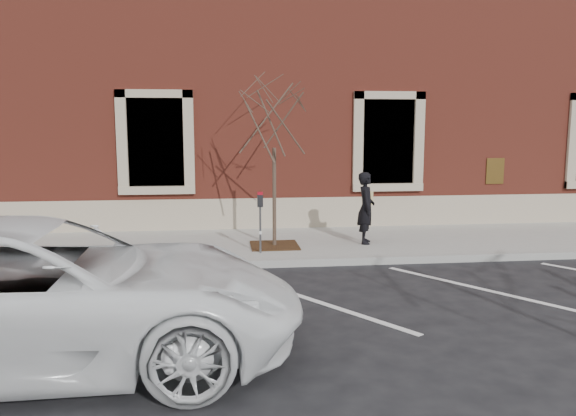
{
  "coord_description": "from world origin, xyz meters",
  "views": [
    {
      "loc": [
        -1.36,
        -10.95,
        2.78
      ],
      "look_at": [
        0.0,
        0.6,
        1.1
      ],
      "focal_mm": 35.0,
      "sensor_mm": 36.0,
      "label": 1
    }
  ],
  "objects": [
    {
      "name": "ground",
      "position": [
        0.0,
        0.0,
        0.0
      ],
      "size": [
        120.0,
        120.0,
        0.0
      ],
      "primitive_type": "plane",
      "color": "#28282B",
      "rests_on": "ground"
    },
    {
      "name": "sidewalk_near",
      "position": [
        0.0,
        1.75,
        0.07
      ],
      "size": [
        40.0,
        3.5,
        0.15
      ],
      "primitive_type": "cube",
      "color": "#ADAAA3",
      "rests_on": "ground"
    },
    {
      "name": "curb_near",
      "position": [
        0.0,
        -0.05,
        0.07
      ],
      "size": [
        40.0,
        0.12,
        0.15
      ],
      "primitive_type": "cube",
      "color": "#9E9E99",
      "rests_on": "ground"
    },
    {
      "name": "parking_stripes",
      "position": [
        0.0,
        -2.2,
        0.0
      ],
      "size": [
        28.0,
        4.4,
        0.01
      ],
      "primitive_type": null,
      "color": "silver",
      "rests_on": "ground"
    },
    {
      "name": "building_civic",
      "position": [
        0.0,
        7.74,
        4.0
      ],
      "size": [
        40.0,
        8.62,
        8.0
      ],
      "color": "maroon",
      "rests_on": "ground"
    },
    {
      "name": "man",
      "position": [
        1.87,
        1.34,
        0.96
      ],
      "size": [
        0.51,
        0.67,
        1.63
      ],
      "primitive_type": "imported",
      "rotation": [
        0.0,
        0.0,
        1.34
      ],
      "color": "black",
      "rests_on": "sidewalk_near"
    },
    {
      "name": "parking_meter",
      "position": [
        -0.58,
        0.61,
        1.05
      ],
      "size": [
        0.12,
        0.09,
        1.3
      ],
      "rotation": [
        0.0,
        0.0,
        -0.37
      ],
      "color": "#595B60",
      "rests_on": "sidewalk_near"
    },
    {
      "name": "tree_grate",
      "position": [
        -0.22,
        1.27,
        0.16
      ],
      "size": [
        1.06,
        1.06,
        0.03
      ],
      "primitive_type": "cube",
      "color": "#3D2A13",
      "rests_on": "sidewalk_near"
    },
    {
      "name": "sapling",
      "position": [
        -0.22,
        1.27,
        2.93
      ],
      "size": [
        2.38,
        2.38,
        3.97
      ],
      "color": "#4D382E",
      "rests_on": "sidewalk_near"
    },
    {
      "name": "white_truck",
      "position": [
        -3.53,
        -4.34,
        0.86
      ],
      "size": [
        6.3,
        3.06,
        1.73
      ],
      "primitive_type": "imported",
      "rotation": [
        0.0,
        0.0,
        1.6
      ],
      "color": "white",
      "rests_on": "ground"
    }
  ]
}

